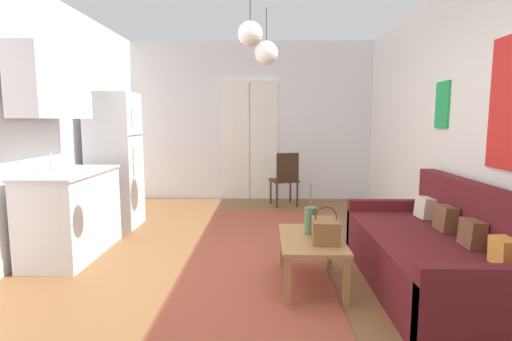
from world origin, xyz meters
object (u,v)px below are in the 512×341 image
bamboo_vase (310,220)px  accent_chair (285,177)px  refrigerator (115,161)px  pendant_lamp_far (266,53)px  pendant_lamp_near (250,34)px  handbag (326,230)px  couch (437,256)px  coffee_table (311,244)px

bamboo_vase → accent_chair: (-0.07, 3.04, -0.04)m
refrigerator → pendant_lamp_far: size_ratio=2.57×
pendant_lamp_near → pendant_lamp_far: size_ratio=1.06×
refrigerator → pendant_lamp_far: (2.03, -0.11, 1.38)m
handbag → pendant_lamp_far: bearing=104.9°
accent_chair → pendant_lamp_near: (-0.47, -2.90, 1.70)m
accent_chair → pendant_lamp_near: pendant_lamp_near is taller
accent_chair → pendant_lamp_far: bearing=60.4°
handbag → refrigerator: 3.24m
handbag → pendant_lamp_near: 1.84m
couch → coffee_table: 1.07m
coffee_table → bamboo_vase: bamboo_vase is taller
accent_chair → pendant_lamp_near: 3.39m
coffee_table → refrigerator: refrigerator is taller
coffee_table → handbag: size_ratio=2.93×
handbag → couch: bearing=3.1°
couch → bamboo_vase: couch is taller
couch → refrigerator: size_ratio=1.15×
couch → handbag: couch is taller
handbag → accent_chair: accent_chair is taller
couch → pendant_lamp_near: bearing=168.3°
couch → pendant_lamp_near: size_ratio=2.79×
coffee_table → accent_chair: (-0.07, 3.17, 0.13)m
handbag → pendant_lamp_far: pendant_lamp_far is taller
coffee_table → handbag: handbag is taller
refrigerator → accent_chair: size_ratio=1.98×
coffee_table → refrigerator: size_ratio=0.50×
couch → handbag: (-0.96, -0.05, 0.23)m
refrigerator → couch: bearing=-29.0°
pendant_lamp_far → pendant_lamp_near: bearing=-95.5°
bamboo_vase → pendant_lamp_near: size_ratio=0.62×
handbag → pendant_lamp_near: size_ratio=0.41×
handbag → coffee_table: bearing=131.3°
couch → pendant_lamp_near: (-1.61, 0.33, 1.91)m
refrigerator → pendant_lamp_near: size_ratio=2.42×
accent_chair → pendant_lamp_far: size_ratio=1.29×
bamboo_vase → accent_chair: size_ratio=0.51×
pendant_lamp_far → couch: bearing=-51.3°
couch → refrigerator: refrigerator is taller
pendant_lamp_near → accent_chair: bearing=80.7°
couch → refrigerator: (-3.49, 1.93, 0.61)m
coffee_table → pendant_lamp_near: size_ratio=1.21×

